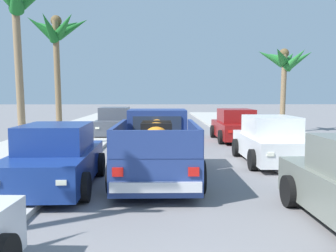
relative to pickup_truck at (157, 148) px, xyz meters
name	(u,v)px	position (x,y,z in m)	size (l,w,h in m)	color
sidewalk_left	(36,151)	(-4.70, 4.57, -0.75)	(4.81, 60.00, 0.12)	#B2AFA8
sidewalk_right	(308,151)	(5.84, 4.57, -0.75)	(4.81, 60.00, 0.12)	#B2AFA8
curb_left	(63,152)	(-3.70, 4.57, -0.76)	(0.16, 60.00, 0.10)	silver
curb_right	(282,151)	(4.84, 4.57, -0.76)	(0.16, 60.00, 0.10)	silver
pickup_truck	(157,148)	(0.00, 0.00, 0.00)	(2.23, 5.21, 1.80)	navy
car_left_near	(235,126)	(3.72, 8.33, -0.10)	(2.05, 4.27, 1.54)	maroon
car_right_mid	(115,123)	(-2.41, 10.65, -0.10)	(2.07, 4.28, 1.54)	#474C56
car_left_far	(56,158)	(-2.45, -0.94, -0.10)	(2.12, 4.30, 1.54)	navy
car_right_far	(271,141)	(3.75, 2.36, -0.10)	(2.04, 4.27, 1.54)	silver
palm_tree_left_fore	(285,62)	(7.32, 12.22, 3.31)	(3.49, 3.22, 4.99)	#846B4C
palm_tree_left_mid	(18,3)	(-5.51, 5.39, 5.04)	(3.33, 3.67, 7.04)	#846B4C
palm_tree_left_back	(57,34)	(-5.60, 11.39, 4.72)	(3.51, 3.45, 6.63)	brown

